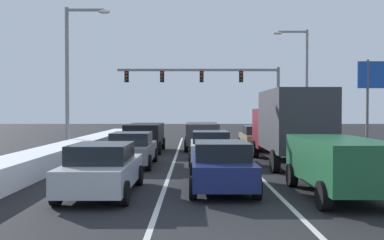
# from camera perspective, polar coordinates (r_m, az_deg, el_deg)

# --- Properties ---
(ground_plane) EXTENTS (120.00, 120.00, 0.00)m
(ground_plane) POSITION_cam_1_polar(r_m,az_deg,el_deg) (18.95, 2.72, -6.25)
(ground_plane) COLOR black
(lane_stripe_between_right_lane_and_center_lane) EXTENTS (0.14, 34.09, 0.01)m
(lane_stripe_between_right_lane_and_center_lane) POSITION_cam_1_polar(r_m,az_deg,el_deg) (22.15, 6.78, -5.15)
(lane_stripe_between_right_lane_and_center_lane) COLOR silver
(lane_stripe_between_right_lane_and_center_lane) RESTS_ON ground
(lane_stripe_between_center_lane_and_left_lane) EXTENTS (0.14, 34.09, 0.01)m
(lane_stripe_between_center_lane_and_left_lane) POSITION_cam_1_polar(r_m,az_deg,el_deg) (22.02, -2.07, -5.18)
(lane_stripe_between_center_lane_and_left_lane) COLOR silver
(lane_stripe_between_center_lane_and_left_lane) RESTS_ON ground
(snow_bank_right_shoulder) EXTENTS (1.47, 34.09, 0.74)m
(snow_bank_right_shoulder) POSITION_cam_1_polar(r_m,az_deg,el_deg) (23.32, 19.87, -3.99)
(snow_bank_right_shoulder) COLOR white
(snow_bank_right_shoulder) RESTS_ON ground
(snow_bank_left_shoulder) EXTENTS (1.61, 34.09, 0.83)m
(snow_bank_left_shoulder) POSITION_cam_1_polar(r_m,az_deg,el_deg) (22.82, -15.53, -3.97)
(snow_bank_left_shoulder) COLOR white
(snow_bank_left_shoulder) RESTS_ON ground
(suv_green_right_lane_nearest) EXTENTS (2.16, 4.90, 1.67)m
(suv_green_right_lane_nearest) POSITION_cam_1_polar(r_m,az_deg,el_deg) (13.14, 18.98, -5.20)
(suv_green_right_lane_nearest) COLOR #1E5633
(suv_green_right_lane_nearest) RESTS_ON ground
(box_truck_right_lane_second) EXTENTS (2.53, 7.20, 3.36)m
(box_truck_right_lane_second) POSITION_cam_1_polar(r_m,az_deg,el_deg) (20.11, 12.93, -0.41)
(box_truck_right_lane_second) COLOR maroon
(box_truck_right_lane_second) RESTS_ON ground
(sedan_tan_right_lane_third) EXTENTS (2.00, 4.50, 1.51)m
(sedan_tan_right_lane_third) POSITION_cam_1_polar(r_m,az_deg,el_deg) (27.43, 8.77, -2.32)
(sedan_tan_right_lane_third) COLOR #937F60
(sedan_tan_right_lane_third) RESTS_ON ground
(sedan_navy_center_lane_nearest) EXTENTS (2.00, 4.50, 1.51)m
(sedan_navy_center_lane_nearest) POSITION_cam_1_polar(r_m,az_deg,el_deg) (13.65, 4.09, -5.96)
(sedan_navy_center_lane_nearest) COLOR navy
(sedan_navy_center_lane_nearest) RESTS_ON ground
(sedan_white_center_lane_second) EXTENTS (2.00, 4.50, 1.51)m
(sedan_white_center_lane_second) POSITION_cam_1_polar(r_m,az_deg,el_deg) (20.43, 2.61, -3.54)
(sedan_white_center_lane_second) COLOR silver
(sedan_white_center_lane_second) RESTS_ON ground
(suv_charcoal_center_lane_third) EXTENTS (2.16, 4.90, 1.67)m
(suv_charcoal_center_lane_third) POSITION_cam_1_polar(r_m,az_deg,el_deg) (27.32, 1.50, -1.79)
(suv_charcoal_center_lane_third) COLOR #38383D
(suv_charcoal_center_lane_third) RESTS_ON ground
(sedan_silver_left_lane_nearest) EXTENTS (2.00, 4.50, 1.51)m
(sedan_silver_left_lane_nearest) POSITION_cam_1_polar(r_m,az_deg,el_deg) (13.10, -11.51, -6.29)
(sedan_silver_left_lane_nearest) COLOR #B7BABF
(sedan_silver_left_lane_nearest) RESTS_ON ground
(sedan_gray_left_lane_second) EXTENTS (2.00, 4.50, 1.51)m
(sedan_gray_left_lane_second) POSITION_cam_1_polar(r_m,az_deg,el_deg) (19.49, -7.69, -3.79)
(sedan_gray_left_lane_second) COLOR slate
(sedan_gray_left_lane_second) RESTS_ON ground
(suv_black_left_lane_third) EXTENTS (2.16, 4.90, 1.67)m
(suv_black_left_lane_third) POSITION_cam_1_polar(r_m,az_deg,el_deg) (26.03, -5.99, -1.95)
(suv_black_left_lane_third) COLOR black
(suv_black_left_lane_third) RESTS_ON ground
(traffic_light_gantry) EXTENTS (14.00, 0.47, 6.20)m
(traffic_light_gantry) POSITION_cam_1_polar(r_m,az_deg,el_deg) (37.49, 3.49, 4.96)
(traffic_light_gantry) COLOR slate
(traffic_light_gantry) RESTS_ON ground
(street_lamp_right_mid) EXTENTS (2.66, 0.36, 8.54)m
(street_lamp_right_mid) POSITION_cam_1_polar(r_m,az_deg,el_deg) (33.85, 14.48, 5.66)
(street_lamp_right_mid) COLOR gray
(street_lamp_right_mid) RESTS_ON ground
(street_lamp_left_mid) EXTENTS (2.66, 0.36, 8.49)m
(street_lamp_left_mid) POSITION_cam_1_polar(r_m,az_deg,el_deg) (26.50, -15.18, 6.82)
(street_lamp_left_mid) COLOR gray
(street_lamp_left_mid) RESTS_ON ground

